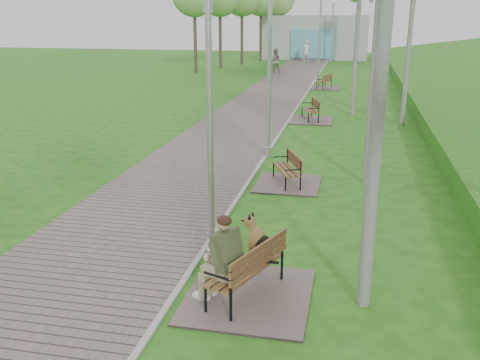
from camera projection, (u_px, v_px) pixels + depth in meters
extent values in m
cube|color=#655551|center=(258.00, 108.00, 24.53)|extent=(3.50, 67.00, 0.04)
cube|color=#999993|center=(296.00, 110.00, 24.18)|extent=(0.10, 67.00, 0.05)
cube|color=#9E9E99|center=(315.00, 37.00, 51.42)|extent=(10.00, 5.00, 4.00)
cube|color=#559EBD|center=(312.00, 44.00, 49.15)|extent=(4.00, 0.20, 2.60)
cube|color=#655551|center=(248.00, 296.00, 8.29)|extent=(1.90, 2.11, 0.04)
cube|color=brown|center=(245.00, 269.00, 8.16)|extent=(1.02, 1.65, 0.04)
cube|color=brown|center=(260.00, 256.00, 7.94)|extent=(0.61, 1.49, 0.35)
cube|color=#655551|center=(288.00, 184.00, 13.72)|extent=(1.61, 1.79, 0.04)
cube|color=brown|center=(286.00, 169.00, 13.61)|extent=(0.88, 1.40, 0.04)
cube|color=brown|center=(295.00, 160.00, 13.58)|extent=(0.54, 1.26, 0.30)
cube|color=#655551|center=(311.00, 120.00, 21.83)|extent=(1.75, 1.95, 0.04)
cube|color=brown|center=(310.00, 110.00, 21.72)|extent=(0.82, 1.53, 0.04)
cube|color=brown|center=(316.00, 104.00, 21.66)|extent=(0.44, 1.42, 0.32)
cube|color=#655551|center=(324.00, 88.00, 31.10)|extent=(1.65, 1.84, 0.04)
cube|color=brown|center=(324.00, 81.00, 31.00)|extent=(0.84, 1.44, 0.04)
cube|color=brown|center=(328.00, 77.00, 30.81)|extent=(0.49, 1.31, 0.30)
cylinder|color=#A4A7AD|center=(212.00, 256.00, 9.39)|extent=(0.17, 0.17, 0.26)
cylinder|color=#A4A7AD|center=(210.00, 145.00, 8.79)|extent=(0.10, 0.10, 4.28)
cylinder|color=#A4A7AD|center=(208.00, 5.00, 8.14)|extent=(0.15, 0.15, 0.21)
cylinder|color=#A4A7AD|center=(268.00, 152.00, 16.24)|extent=(0.22, 0.22, 0.33)
cylinder|color=#A4A7AD|center=(269.00, 67.00, 15.47)|extent=(0.13, 0.13, 5.46)
cylinder|color=#A4A7AD|center=(318.00, 85.00, 31.37)|extent=(0.21, 0.21, 0.32)
cylinder|color=#A4A7AD|center=(319.00, 41.00, 30.62)|extent=(0.13, 0.13, 5.33)
cylinder|color=#A4A7AD|center=(331.00, 61.00, 47.75)|extent=(0.20, 0.20, 0.29)
cylinder|color=#A4A7AD|center=(332.00, 34.00, 47.06)|extent=(0.12, 0.12, 4.88)
cylinder|color=#A4A7AD|center=(333.00, 4.00, 46.32)|extent=(0.18, 0.18, 0.24)
imported|color=silver|center=(306.00, 51.00, 47.26)|extent=(0.82, 0.70, 1.92)
imported|color=gray|center=(275.00, 61.00, 38.56)|extent=(1.00, 0.85, 1.79)
cylinder|color=silver|center=(386.00, 10.00, 6.82)|extent=(0.19, 0.19, 8.51)
cylinder|color=silver|center=(378.00, 22.00, 12.60)|extent=(0.17, 0.17, 8.01)
cylinder|color=silver|center=(391.00, 19.00, 20.77)|extent=(0.18, 0.18, 7.98)
cylinder|color=silver|center=(359.00, 9.00, 21.76)|extent=(0.17, 0.17, 8.71)
cylinder|color=silver|center=(359.00, 14.00, 28.00)|extent=(0.18, 0.18, 8.29)
cylinder|color=silver|center=(357.00, 16.00, 43.93)|extent=(0.18, 0.18, 7.97)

